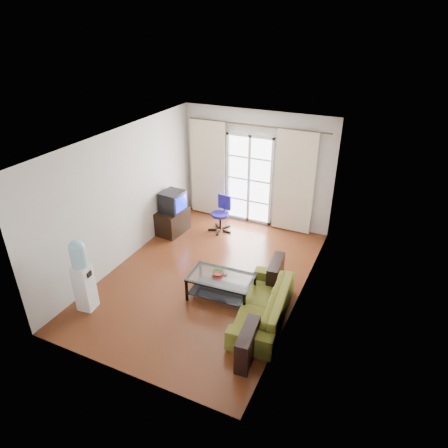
% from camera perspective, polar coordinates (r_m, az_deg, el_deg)
% --- Properties ---
extents(floor, '(5.20, 5.20, 0.00)m').
position_cam_1_polar(floor, '(7.86, -2.49, -7.45)').
color(floor, brown).
rests_on(floor, ground).
extents(ceiling, '(5.20, 5.20, 0.00)m').
position_cam_1_polar(ceiling, '(6.67, -2.98, 11.80)').
color(ceiling, white).
rests_on(ceiling, wall_back).
extents(wall_back, '(3.60, 0.02, 2.70)m').
position_cam_1_polar(wall_back, '(9.36, 4.65, 7.87)').
color(wall_back, beige).
rests_on(wall_back, floor).
extents(wall_front, '(3.60, 0.02, 2.70)m').
position_cam_1_polar(wall_front, '(5.35, -15.74, -10.07)').
color(wall_front, beige).
rests_on(wall_front, floor).
extents(wall_left, '(0.02, 5.20, 2.70)m').
position_cam_1_polar(wall_left, '(8.08, -14.16, 3.74)').
color(wall_left, beige).
rests_on(wall_left, floor).
extents(wall_right, '(0.02, 5.20, 2.70)m').
position_cam_1_polar(wall_right, '(6.62, 11.29, -1.57)').
color(wall_right, beige).
rests_on(wall_right, floor).
extents(french_door, '(1.16, 0.06, 2.15)m').
position_cam_1_polar(french_door, '(9.46, 3.61, 6.34)').
color(french_door, white).
rests_on(french_door, wall_back).
extents(curtain_rod, '(3.30, 0.04, 0.04)m').
position_cam_1_polar(curtain_rod, '(8.97, 4.67, 13.86)').
color(curtain_rod, '#4C3F2D').
rests_on(curtain_rod, wall_back).
extents(curtain_left, '(0.90, 0.07, 2.35)m').
position_cam_1_polar(curtain_left, '(9.76, -2.31, 7.86)').
color(curtain_left, beige).
rests_on(curtain_left, curtain_rod).
extents(curtain_right, '(0.90, 0.07, 2.35)m').
position_cam_1_polar(curtain_right, '(9.04, 10.00, 5.78)').
color(curtain_right, beige).
rests_on(curtain_right, curtain_rod).
extents(radiator, '(0.64, 0.12, 0.64)m').
position_cam_1_polar(radiator, '(9.45, 8.73, 1.09)').
color(radiator, '#9A999C').
rests_on(radiator, floor).
extents(sofa, '(2.02, 1.12, 0.55)m').
position_cam_1_polar(sofa, '(6.78, 5.61, -11.36)').
color(sofa, brown).
rests_on(sofa, floor).
extents(coffee_table, '(1.17, 0.71, 0.46)m').
position_cam_1_polar(coffee_table, '(7.15, -0.43, -8.59)').
color(coffee_table, silver).
rests_on(coffee_table, floor).
extents(bowl, '(0.26, 0.26, 0.06)m').
position_cam_1_polar(bowl, '(7.09, -0.97, -7.01)').
color(bowl, '#338D55').
rests_on(bowl, coffee_table).
extents(book, '(0.24, 0.29, 0.02)m').
position_cam_1_polar(book, '(7.11, -1.42, -7.07)').
color(book, '#AD3615').
rests_on(book, coffee_table).
extents(remote, '(0.17, 0.11, 0.02)m').
position_cam_1_polar(remote, '(7.07, -0.22, -7.33)').
color(remote, black).
rests_on(remote, coffee_table).
extents(tv_stand, '(0.57, 0.79, 0.55)m').
position_cam_1_polar(tv_stand, '(9.31, -7.35, 0.37)').
color(tv_stand, black).
rests_on(tv_stand, floor).
extents(crt_tv, '(0.54, 0.54, 0.46)m').
position_cam_1_polar(crt_tv, '(9.11, -7.45, 3.26)').
color(crt_tv, black).
rests_on(crt_tv, tv_stand).
extents(task_chair, '(0.64, 0.64, 0.84)m').
position_cam_1_polar(task_chair, '(9.34, -0.44, 0.51)').
color(task_chair, black).
rests_on(task_chair, floor).
extents(water_cooler, '(0.31, 0.31, 1.35)m').
position_cam_1_polar(water_cooler, '(7.10, -19.62, -6.74)').
color(water_cooler, white).
rests_on(water_cooler, floor).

